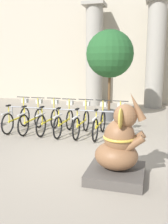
# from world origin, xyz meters

# --- Properties ---
(ground_plane) EXTENTS (60.00, 60.00, 0.00)m
(ground_plane) POSITION_xyz_m (0.00, 0.00, 0.00)
(ground_plane) COLOR gray
(building_facade) EXTENTS (20.00, 0.20, 6.00)m
(building_facade) POSITION_xyz_m (0.00, 8.60, 3.00)
(building_facade) COLOR #B2A893
(building_facade) RESTS_ON ground_plane
(column_left) EXTENTS (1.10, 1.10, 5.16)m
(column_left) POSITION_xyz_m (-1.53, 7.60, 2.62)
(column_left) COLOR gray
(column_left) RESTS_ON ground_plane
(column_right) EXTENTS (1.10, 1.10, 5.16)m
(column_right) POSITION_xyz_m (1.53, 7.60, 2.62)
(column_right) COLOR gray
(column_right) RESTS_ON ground_plane
(bike_rack) EXTENTS (3.94, 0.05, 0.77)m
(bike_rack) POSITION_xyz_m (-1.06, 1.95, 0.61)
(bike_rack) COLOR gray
(bike_rack) RESTS_ON ground_plane
(bicycle_0) EXTENTS (0.48, 1.74, 1.05)m
(bicycle_0) POSITION_xyz_m (-2.73, 1.83, 0.41)
(bicycle_0) COLOR black
(bicycle_0) RESTS_ON ground_plane
(bicycle_1) EXTENTS (0.48, 1.74, 1.05)m
(bicycle_1) POSITION_xyz_m (-2.18, 1.81, 0.41)
(bicycle_1) COLOR black
(bicycle_1) RESTS_ON ground_plane
(bicycle_2) EXTENTS (0.48, 1.74, 1.05)m
(bicycle_2) POSITION_xyz_m (-1.62, 1.87, 0.41)
(bicycle_2) COLOR black
(bicycle_2) RESTS_ON ground_plane
(bicycle_3) EXTENTS (0.48, 1.74, 1.05)m
(bicycle_3) POSITION_xyz_m (-1.06, 1.81, 0.41)
(bicycle_3) COLOR black
(bicycle_3) RESTS_ON ground_plane
(bicycle_4) EXTENTS (0.48, 1.74, 1.05)m
(bicycle_4) POSITION_xyz_m (-0.50, 1.85, 0.41)
(bicycle_4) COLOR black
(bicycle_4) RESTS_ON ground_plane
(bicycle_5) EXTENTS (0.48, 1.74, 1.05)m
(bicycle_5) POSITION_xyz_m (0.05, 1.86, 0.41)
(bicycle_5) COLOR black
(bicycle_5) RESTS_ON ground_plane
(bicycle_6) EXTENTS (0.48, 1.74, 1.05)m
(bicycle_6) POSITION_xyz_m (0.61, 1.81, 0.41)
(bicycle_6) COLOR black
(bicycle_6) RESTS_ON ground_plane
(elephant_statue) EXTENTS (1.06, 1.06, 1.69)m
(elephant_statue) POSITION_xyz_m (1.01, -0.83, 0.57)
(elephant_statue) COLOR #4C4742
(elephant_statue) RESTS_ON ground_plane
(potted_tree) EXTENTS (1.77, 1.77, 3.41)m
(potted_tree) POSITION_xyz_m (-0.08, 4.11, 2.47)
(potted_tree) COLOR #4C4C4C
(potted_tree) RESTS_ON ground_plane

